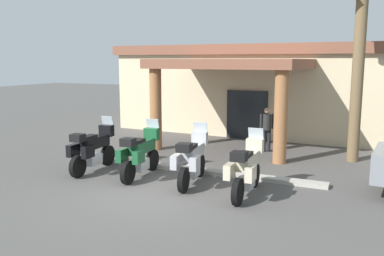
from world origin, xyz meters
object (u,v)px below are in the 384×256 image
at_px(motorcycle_green, 140,154).
at_px(motorcycle_silver, 192,159).
at_px(motel_building, 267,87).
at_px(motorcycle_cream, 247,169).
at_px(motorcycle_black, 93,149).
at_px(palm_tree_near_portico, 361,17).
at_px(pedestrian, 267,126).

relative_size(motorcycle_green, motorcycle_silver, 1.00).
distance_m(motel_building, motorcycle_cream, 10.69).
height_order(motel_building, motorcycle_black, motel_building).
relative_size(motel_building, motorcycle_cream, 6.33).
bearing_deg(motorcycle_cream, palm_tree_near_portico, -25.18).
bearing_deg(palm_tree_near_portico, pedestrian, 175.23).
bearing_deg(motorcycle_cream, motel_building, 10.14).
bearing_deg(motorcycle_green, motorcycle_silver, -94.86).
bearing_deg(motorcycle_silver, motorcycle_green, 81.59).
relative_size(motorcycle_black, palm_tree_near_portico, 0.34).
distance_m(pedestrian, palm_tree_near_portico, 4.85).
bearing_deg(motorcycle_green, motel_building, -10.83).
height_order(motorcycle_silver, motorcycle_cream, same).
xyz_separation_m(motorcycle_black, palm_tree_near_portico, (7.14, 4.72, 4.03)).
height_order(motorcycle_green, palm_tree_near_portico, palm_tree_near_portico).
xyz_separation_m(motorcycle_green, palm_tree_near_portico, (5.48, 4.66, 4.03)).
height_order(motorcycle_black, motorcycle_cream, same).
bearing_deg(motorcycle_cream, motorcycle_black, 84.91).
height_order(motorcycle_silver, palm_tree_near_portico, palm_tree_near_portico).
height_order(motorcycle_black, pedestrian, pedestrian).
distance_m(motorcycle_silver, motorcycle_cream, 1.69).
bearing_deg(pedestrian, motorcycle_cream, 161.00).
bearing_deg(palm_tree_near_portico, motorcycle_silver, -129.28).
xyz_separation_m(motel_building, motorcycle_black, (-2.78, -10.09, -1.38)).
relative_size(motorcycle_silver, motorcycle_cream, 1.00).
distance_m(motorcycle_black, motorcycle_silver, 3.32).
bearing_deg(motorcycle_black, pedestrian, -42.41).
distance_m(motorcycle_cream, pedestrian, 5.34).
bearing_deg(motorcycle_black, motorcycle_green, -90.66).
bearing_deg(motorcycle_cream, motorcycle_green, 82.20).
bearing_deg(motorcycle_green, pedestrian, -30.99).
bearing_deg(palm_tree_near_portico, motel_building, 129.12).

